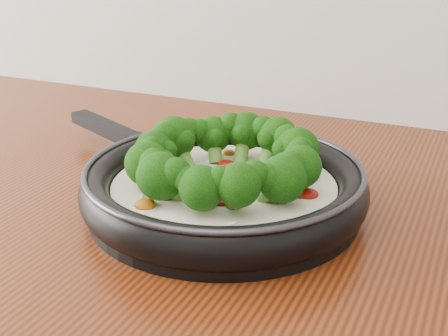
% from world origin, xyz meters
% --- Properties ---
extents(skillet, '(0.51, 0.41, 0.09)m').
position_xyz_m(skillet, '(0.04, 1.09, 0.94)').
color(skillet, black).
rests_on(skillet, counter).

